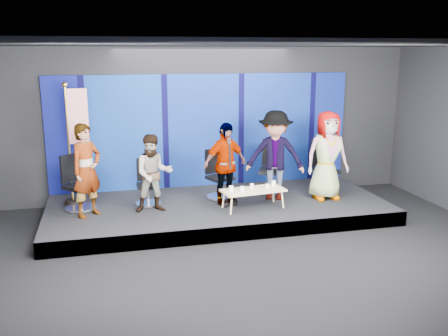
# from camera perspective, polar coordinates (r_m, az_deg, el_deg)

# --- Properties ---
(ground) EXTENTS (10.00, 10.00, 0.00)m
(ground) POSITION_cam_1_polar(r_m,az_deg,el_deg) (8.35, 3.32, -10.87)
(ground) COLOR black
(ground) RESTS_ON ground
(room_walls) EXTENTS (10.02, 8.02, 3.51)m
(room_walls) POSITION_cam_1_polar(r_m,az_deg,el_deg) (7.68, 3.57, 5.90)
(room_walls) COLOR black
(room_walls) RESTS_ON ground
(riser) EXTENTS (7.00, 3.00, 0.30)m
(riser) POSITION_cam_1_polar(r_m,az_deg,el_deg) (10.55, -0.67, -4.73)
(riser) COLOR black
(riser) RESTS_ON ground
(backdrop) EXTENTS (7.00, 0.08, 2.60)m
(backdrop) POSITION_cam_1_polar(r_m,az_deg,el_deg) (11.59, -2.33, 4.27)
(backdrop) COLOR #0A0756
(backdrop) RESTS_ON riser
(chair_a) EXTENTS (0.88, 0.88, 1.11)m
(chair_a) POSITION_cam_1_polar(r_m,az_deg,el_deg) (10.38, -16.33, -2.62)
(chair_a) COLOR silver
(chair_a) RESTS_ON riser
(panelist_a) EXTENTS (0.78, 0.76, 1.80)m
(panelist_a) POSITION_cam_1_polar(r_m,az_deg,el_deg) (9.80, -15.42, -0.27)
(panelist_a) COLOR black
(panelist_a) RESTS_ON riser
(chair_b) EXTENTS (0.54, 0.54, 0.95)m
(chair_b) POSITION_cam_1_polar(r_m,az_deg,el_deg) (10.42, -8.73, -2.47)
(chair_b) COLOR silver
(chair_b) RESTS_ON riser
(panelist_b) EXTENTS (0.75, 0.59, 1.54)m
(panelist_b) POSITION_cam_1_polar(r_m,az_deg,el_deg) (9.84, -8.05, -0.63)
(panelist_b) COLOR black
(panelist_b) RESTS_ON riser
(chair_c) EXTENTS (0.77, 0.77, 1.06)m
(chair_c) POSITION_cam_1_polar(r_m,az_deg,el_deg) (10.75, -0.62, -1.63)
(chair_c) COLOR silver
(chair_c) RESTS_ON riser
(panelist_c) EXTENTS (1.08, 0.75, 1.71)m
(panelist_c) POSITION_cam_1_polar(r_m,az_deg,el_deg) (10.16, 0.13, 0.44)
(panelist_c) COLOR black
(panelist_c) RESTS_ON riser
(chair_d) EXTENTS (0.87, 0.87, 1.18)m
(chair_d) POSITION_cam_1_polar(r_m,az_deg,el_deg) (11.21, 5.48, -0.86)
(chair_d) COLOR silver
(chair_d) RESTS_ON riser
(panelist_d) EXTENTS (1.41, 1.15, 1.90)m
(panelist_d) POSITION_cam_1_polar(r_m,az_deg,el_deg) (10.59, 5.87, 1.44)
(panelist_d) COLOR black
(panelist_d) RESTS_ON riser
(chair_e) EXTENTS (0.66, 0.66, 1.17)m
(chair_e) POSITION_cam_1_polar(r_m,az_deg,el_deg) (11.40, 11.30, -0.83)
(chair_e) COLOR silver
(chair_e) RESTS_ON riser
(panelist_e) EXTENTS (0.92, 0.60, 1.89)m
(panelist_e) POSITION_cam_1_polar(r_m,az_deg,el_deg) (10.79, 11.69, 1.41)
(panelist_e) COLOR black
(panelist_e) RESTS_ON riser
(coffee_table) EXTENTS (1.33, 0.69, 0.39)m
(coffee_table) POSITION_cam_1_polar(r_m,az_deg,el_deg) (10.06, 3.35, -2.62)
(coffee_table) COLOR tan
(coffee_table) RESTS_ON riser
(mug_a) EXTENTS (0.09, 0.09, 0.10)m
(mug_a) POSITION_cam_1_polar(r_m,az_deg,el_deg) (9.91, 0.84, -2.35)
(mug_a) COLOR white
(mug_a) RESTS_ON coffee_table
(mug_b) EXTENTS (0.09, 0.09, 0.10)m
(mug_b) POSITION_cam_1_polar(r_m,az_deg,el_deg) (9.88, 2.09, -2.42)
(mug_b) COLOR white
(mug_b) RESTS_ON coffee_table
(mug_c) EXTENTS (0.08, 0.08, 0.09)m
(mug_c) POSITION_cam_1_polar(r_m,az_deg,el_deg) (10.13, 3.21, -2.05)
(mug_c) COLOR white
(mug_c) RESTS_ON coffee_table
(mug_d) EXTENTS (0.07, 0.07, 0.08)m
(mug_d) POSITION_cam_1_polar(r_m,az_deg,el_deg) (10.16, 4.97, -2.05)
(mug_d) COLOR white
(mug_d) RESTS_ON coffee_table
(mug_e) EXTENTS (0.09, 0.09, 0.11)m
(mug_e) POSITION_cam_1_polar(r_m,az_deg,el_deg) (10.34, 5.69, -1.73)
(mug_e) COLOR white
(mug_e) RESTS_ON coffee_table
(flag_stand) EXTENTS (0.58, 0.34, 2.52)m
(flag_stand) POSITION_cam_1_polar(r_m,az_deg,el_deg) (10.53, -16.64, 2.99)
(flag_stand) COLOR black
(flag_stand) RESTS_ON riser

